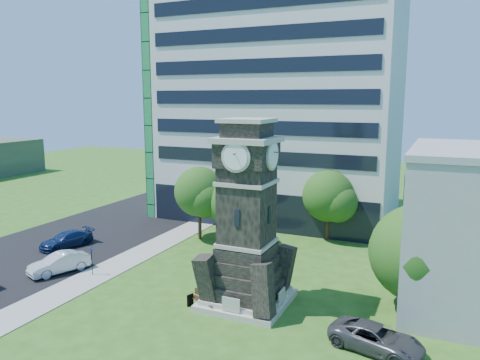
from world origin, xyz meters
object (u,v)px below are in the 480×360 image
at_px(clock_tower, 247,226).
at_px(street_sign, 92,258).
at_px(car_street_north, 66,240).
at_px(car_street_mid, 59,263).
at_px(park_bench, 204,300).
at_px(car_east_lot, 376,338).

distance_m(clock_tower, street_sign, 13.41).
bearing_deg(clock_tower, car_street_north, 168.06).
bearing_deg(car_street_mid, park_bench, 18.01).
bearing_deg(car_street_north, clock_tower, 5.37).
bearing_deg(clock_tower, park_bench, -140.86).
relative_size(clock_tower, car_street_mid, 2.64).
distance_m(clock_tower, park_bench, 5.54).
bearing_deg(car_east_lot, clock_tower, 87.21).
relative_size(car_street_north, park_bench, 2.39).
distance_m(clock_tower, car_street_north, 20.76).
xyz_separation_m(clock_tower, park_bench, (-2.25, -1.83, -4.72)).
bearing_deg(street_sign, car_street_mid, -156.20).
height_order(car_street_mid, car_east_lot, car_street_mid).
bearing_deg(car_street_north, car_street_mid, -32.83).
bearing_deg(park_bench, car_street_north, -178.38).
height_order(car_street_north, car_east_lot, car_street_north).
height_order(car_street_north, street_sign, street_sign).
xyz_separation_m(clock_tower, car_street_mid, (-15.57, -0.90, -4.52)).
relative_size(clock_tower, park_bench, 5.98).
distance_m(car_street_mid, car_street_north, 6.63).
distance_m(car_east_lot, park_bench, 11.03).
height_order(clock_tower, car_east_lot, clock_tower).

